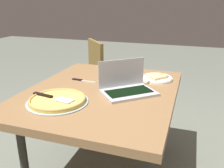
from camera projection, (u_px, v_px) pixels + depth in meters
dining_table at (102, 98)px, 1.73m from camera, size 1.26×1.02×0.70m
laptop at (127, 86)px, 1.65m from camera, size 0.41×0.42×0.21m
pizza_plate at (157, 78)px, 1.93m from camera, size 0.25×0.25×0.04m
pizza_tray at (57, 100)px, 1.50m from camera, size 0.39×0.39×0.03m
table_knife at (82, 80)px, 1.90m from camera, size 0.04×0.21×0.01m
chair_near at (85, 74)px, 2.75m from camera, size 0.64×0.64×0.88m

